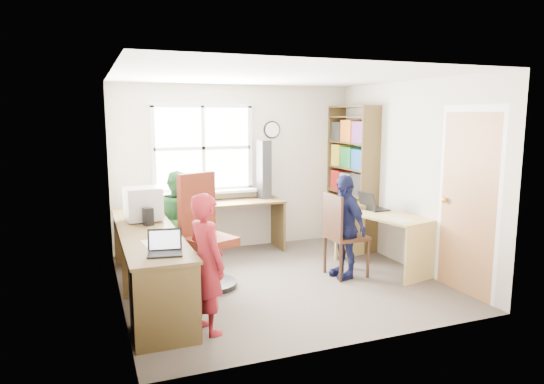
# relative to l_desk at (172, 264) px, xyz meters

# --- Properties ---
(room) EXTENTS (3.64, 3.44, 2.44)m
(room) POSITION_rel_l_desk_xyz_m (1.32, 0.38, 0.76)
(room) COLOR #463E37
(room) RESTS_ON ground
(l_desk) EXTENTS (2.38, 2.95, 0.75)m
(l_desk) POSITION_rel_l_desk_xyz_m (0.00, 0.00, 0.00)
(l_desk) COLOR brown
(l_desk) RESTS_ON ground
(right_desk) EXTENTS (0.84, 1.35, 0.72)m
(right_desk) POSITION_rel_l_desk_xyz_m (2.74, 0.28, 0.07)
(right_desk) COLOR tan
(right_desk) RESTS_ON ground
(bookshelf) EXTENTS (0.30, 1.02, 2.10)m
(bookshelf) POSITION_rel_l_desk_xyz_m (2.96, 1.47, 0.55)
(bookshelf) COLOR brown
(bookshelf) RESTS_ON ground
(swivel_chair) EXTENTS (0.79, 0.79, 1.30)m
(swivel_chair) POSITION_rel_l_desk_xyz_m (0.46, 0.51, 0.11)
(swivel_chair) COLOR black
(swivel_chair) RESTS_ON ground
(wooden_chair) EXTENTS (0.46, 0.46, 1.03)m
(wooden_chair) POSITION_rel_l_desk_xyz_m (2.09, 0.22, 0.10)
(wooden_chair) COLOR #341D11
(wooden_chair) RESTS_ON ground
(crt_monitor) EXTENTS (0.43, 0.39, 0.39)m
(crt_monitor) POSITION_rel_l_desk_xyz_m (-0.17, 0.85, 0.49)
(crt_monitor) COLOR #B0AFB4
(crt_monitor) RESTS_ON l_desk
(laptop_left) EXTENTS (0.34, 0.30, 0.21)m
(laptop_left) POSITION_rel_l_desk_xyz_m (-0.16, -0.61, 0.34)
(laptop_left) COLOR black
(laptop_left) RESTS_ON l_desk
(laptop_right) EXTENTS (0.31, 0.37, 0.24)m
(laptop_right) POSITION_rel_l_desk_xyz_m (2.74, 0.57, 0.32)
(laptop_right) COLOR black
(laptop_right) RESTS_ON right_desk
(speaker_a) EXTENTS (0.12, 0.12, 0.20)m
(speaker_a) POSITION_rel_l_desk_xyz_m (-0.15, 0.58, 0.39)
(speaker_a) COLOR black
(speaker_a) RESTS_ON l_desk
(speaker_b) EXTENTS (0.10, 0.10, 0.20)m
(speaker_b) POSITION_rel_l_desk_xyz_m (-0.15, 1.16, 0.39)
(speaker_b) COLOR black
(speaker_b) RESTS_ON l_desk
(cd_tower) EXTENTS (0.21, 0.19, 0.85)m
(cd_tower) POSITION_rel_l_desk_xyz_m (1.67, 1.79, 0.72)
(cd_tower) COLOR black
(cd_tower) RESTS_ON l_desk
(game_box) EXTENTS (0.35, 0.35, 0.06)m
(game_box) POSITION_rel_l_desk_xyz_m (2.70, 0.73, 0.29)
(game_box) COLOR red
(game_box) RESTS_ON right_desk
(paper_a) EXTENTS (0.23, 0.30, 0.00)m
(paper_a) POSITION_rel_l_desk_xyz_m (-0.20, -0.21, 0.30)
(paper_a) COLOR beige
(paper_a) RESTS_ON l_desk
(paper_b) EXTENTS (0.21, 0.29, 0.00)m
(paper_b) POSITION_rel_l_desk_xyz_m (2.70, -0.12, 0.27)
(paper_b) COLOR beige
(paper_b) RESTS_ON right_desk
(potted_plant) EXTENTS (0.15, 0.12, 0.27)m
(potted_plant) POSITION_rel_l_desk_xyz_m (0.68, 1.76, 0.43)
(potted_plant) COLOR #317A38
(potted_plant) RESTS_ON l_desk
(person_red) EXTENTS (0.43, 0.54, 1.29)m
(person_red) POSITION_rel_l_desk_xyz_m (0.20, -0.70, 0.19)
(person_red) COLOR maroon
(person_red) RESTS_ON ground
(person_green) EXTENTS (0.49, 0.62, 1.27)m
(person_green) POSITION_rel_l_desk_xyz_m (0.32, 1.31, 0.18)
(person_green) COLOR #2B6C2F
(person_green) RESTS_ON ground
(person_navy) EXTENTS (0.41, 0.78, 1.26)m
(person_navy) POSITION_rel_l_desk_xyz_m (2.11, 0.20, 0.18)
(person_navy) COLOR #13173C
(person_navy) RESTS_ON ground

